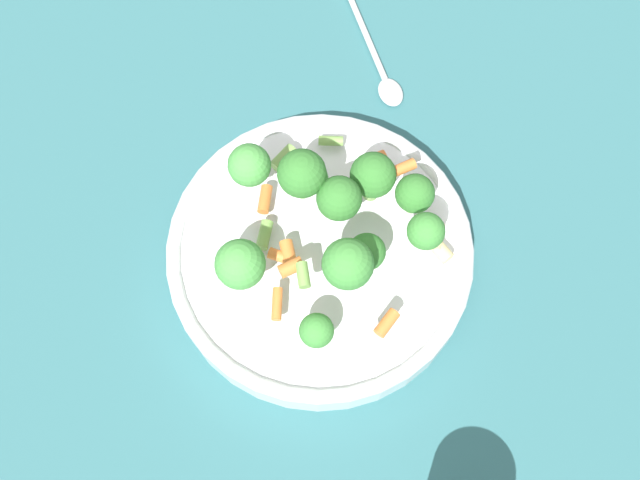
# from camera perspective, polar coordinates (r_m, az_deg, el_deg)

# --- Properties ---
(ground_plane) EXTENTS (3.00, 3.00, 0.00)m
(ground_plane) POSITION_cam_1_polar(r_m,az_deg,el_deg) (0.75, 0.00, -1.76)
(ground_plane) COLOR #2D6066
(bowl) EXTENTS (0.29, 0.29, 0.05)m
(bowl) POSITION_cam_1_polar(r_m,az_deg,el_deg) (0.73, 0.00, -1.10)
(bowl) COLOR silver
(bowl) RESTS_ON ground_plane
(pasta_salad) EXTENTS (0.22, 0.22, 0.10)m
(pasta_salad) POSITION_cam_1_polar(r_m,az_deg,el_deg) (0.66, 0.66, 1.68)
(pasta_salad) COLOR #8CB766
(pasta_salad) RESTS_ON bowl
(spoon) EXTENTS (0.17, 0.03, 0.01)m
(spoon) POSITION_cam_1_polar(r_m,az_deg,el_deg) (0.85, 4.59, 12.98)
(spoon) COLOR silver
(spoon) RESTS_ON ground_plane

